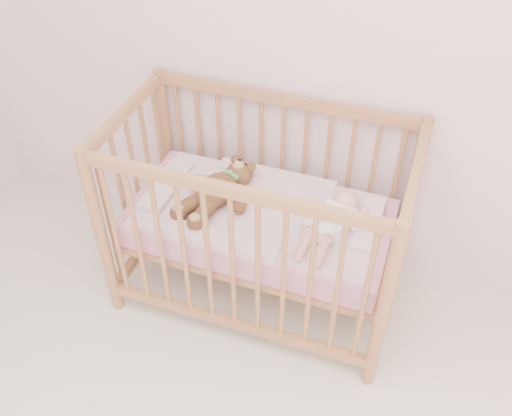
% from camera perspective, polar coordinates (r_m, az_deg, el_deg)
% --- Properties ---
extents(wall_back, '(4.00, 0.02, 2.70)m').
position_cam_1_polar(wall_back, '(2.52, 8.45, 18.01)').
color(wall_back, silver).
rests_on(wall_back, floor).
extents(crib, '(1.36, 0.76, 1.00)m').
position_cam_1_polar(crib, '(2.71, 0.35, -1.23)').
color(crib, '#B6764D').
rests_on(crib, floor).
extents(mattress, '(1.22, 0.62, 0.13)m').
position_cam_1_polar(mattress, '(2.72, 0.35, -1.46)').
color(mattress, pink).
rests_on(mattress, crib).
extents(blanket, '(1.10, 0.58, 0.06)m').
position_cam_1_polar(blanket, '(2.67, 0.36, -0.29)').
color(blanket, '#E69EB5').
rests_on(blanket, mattress).
extents(baby, '(0.33, 0.54, 0.12)m').
position_cam_1_polar(baby, '(2.54, 7.62, -1.06)').
color(baby, white).
rests_on(baby, blanket).
extents(teddy_bear, '(0.50, 0.60, 0.14)m').
position_cam_1_polar(teddy_bear, '(2.66, -4.06, 1.82)').
color(teddy_bear, brown).
rests_on(teddy_bear, blanket).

